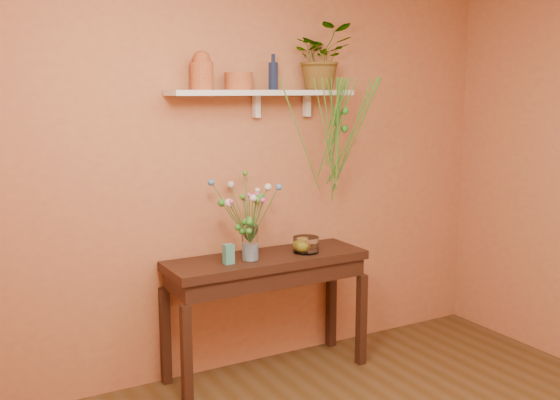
% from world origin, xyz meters
% --- Properties ---
extents(room, '(4.04, 4.04, 2.70)m').
position_xyz_m(room, '(0.00, 0.00, 1.35)').
color(room, '#503920').
rests_on(room, ground).
extents(sideboard, '(1.38, 0.44, 0.84)m').
position_xyz_m(sideboard, '(0.01, 1.76, 0.71)').
color(sideboard, black).
rests_on(sideboard, ground).
extents(wall_shelf, '(1.30, 0.24, 0.19)m').
position_xyz_m(wall_shelf, '(0.06, 1.87, 1.92)').
color(wall_shelf, white).
rests_on(wall_shelf, room).
extents(terracotta_jug, '(0.17, 0.17, 0.24)m').
position_xyz_m(terracotta_jug, '(-0.38, 1.88, 2.05)').
color(terracotta_jug, '#C06D39').
rests_on(terracotta_jug, wall_shelf).
extents(terracotta_pot, '(0.21, 0.21, 0.11)m').
position_xyz_m(terracotta_pot, '(-0.12, 1.89, 1.99)').
color(terracotta_pot, '#C06D39').
rests_on(terracotta_pot, wall_shelf).
extents(blue_bottle, '(0.06, 0.06, 0.23)m').
position_xyz_m(blue_bottle, '(0.13, 1.87, 2.03)').
color(blue_bottle, '#121E3C').
rests_on(blue_bottle, wall_shelf).
extents(spider_plant, '(0.49, 0.46, 0.45)m').
position_xyz_m(spider_plant, '(0.52, 1.89, 2.16)').
color(spider_plant, '#317E26').
rests_on(spider_plant, wall_shelf).
extents(plant_fronds, '(0.71, 0.46, 0.86)m').
position_xyz_m(plant_fronds, '(0.56, 1.73, 1.71)').
color(plant_fronds, '#317E26').
rests_on(plant_fronds, wall_shelf).
extents(glass_vase, '(0.11, 0.11, 0.23)m').
position_xyz_m(glass_vase, '(-0.13, 1.73, 0.93)').
color(glass_vase, white).
rests_on(glass_vase, sideboard).
extents(bouquet, '(0.42, 0.41, 0.45)m').
position_xyz_m(bouquet, '(-0.16, 1.72, 1.21)').
color(bouquet, '#386B28').
rests_on(bouquet, glass_vase).
extents(glass_bowl, '(0.18, 0.18, 0.11)m').
position_xyz_m(glass_bowl, '(0.30, 1.71, 0.89)').
color(glass_bowl, white).
rests_on(glass_bowl, sideboard).
extents(lemon, '(0.08, 0.08, 0.08)m').
position_xyz_m(lemon, '(0.28, 1.73, 0.88)').
color(lemon, yellow).
rests_on(lemon, glass_bowl).
extents(carton, '(0.07, 0.05, 0.13)m').
position_xyz_m(carton, '(-0.29, 1.70, 0.90)').
color(carton, teal).
rests_on(carton, sideboard).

